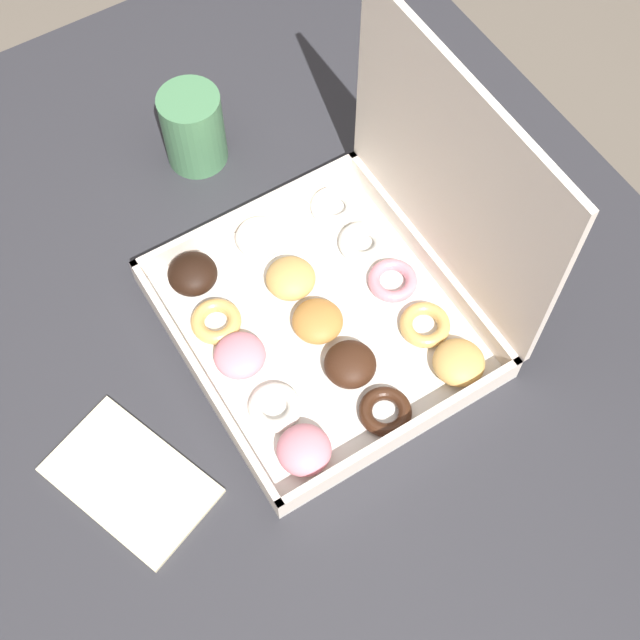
{
  "coord_description": "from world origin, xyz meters",
  "views": [
    {
      "loc": [
        0.41,
        -0.22,
        1.62
      ],
      "look_at": [
        0.01,
        0.03,
        0.75
      ],
      "focal_mm": 50.0,
      "sensor_mm": 36.0,
      "label": 1
    }
  ],
  "objects": [
    {
      "name": "coffee_mug",
      "position": [
        -0.28,
        0.03,
        0.78
      ],
      "size": [
        0.08,
        0.08,
        0.1
      ],
      "color": "#4C8456",
      "rests_on": "dining_table"
    },
    {
      "name": "paper_napkin",
      "position": [
        0.06,
        -0.23,
        0.73
      ],
      "size": [
        0.2,
        0.16,
        0.01
      ],
      "color": "beige",
      "rests_on": "dining_table"
    },
    {
      "name": "dining_table",
      "position": [
        0.0,
        0.0,
        0.64
      ],
      "size": [
        1.16,
        0.92,
        0.73
      ],
      "color": "#2D2D33",
      "rests_on": "ground_plane"
    },
    {
      "name": "ground_plane",
      "position": [
        0.0,
        0.0,
        0.0
      ],
      "size": [
        8.0,
        8.0,
        0.0
      ],
      "primitive_type": "plane",
      "color": "#6B6054"
    },
    {
      "name": "donut_box",
      "position": [
        0.01,
        0.06,
        0.79
      ],
      "size": [
        0.33,
        0.31,
        0.31
      ],
      "color": "silver",
      "rests_on": "dining_table"
    }
  ]
}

